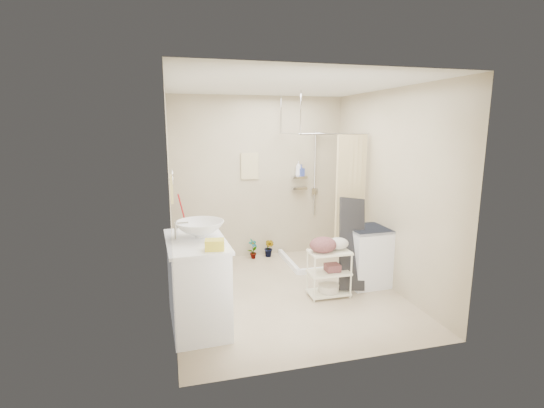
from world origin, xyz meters
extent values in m
plane|color=#C2B192|center=(0.00, 0.00, 0.00)|extent=(3.20, 3.20, 0.00)
cube|color=silver|center=(0.00, 0.00, 2.60)|extent=(2.80, 3.20, 0.04)
cube|color=#B8AC8E|center=(0.00, 1.60, 1.30)|extent=(2.80, 0.04, 2.60)
cube|color=#B8AC8E|center=(0.00, -1.60, 1.30)|extent=(2.80, 0.04, 2.60)
cube|color=#B8AC8E|center=(-1.40, 0.00, 1.30)|extent=(0.04, 3.20, 2.60)
cube|color=#B8AC8E|center=(1.40, 0.00, 1.30)|extent=(0.04, 3.20, 2.60)
cube|color=white|center=(-1.16, -0.55, 0.48)|extent=(0.66, 1.11, 0.95)
imported|color=silver|center=(-1.11, -0.47, 1.04)|extent=(0.64, 0.64, 0.18)
cube|color=yellow|center=(-1.01, -0.94, 1.01)|extent=(0.20, 0.17, 0.10)
cube|color=yellow|center=(-1.03, -0.92, 0.08)|extent=(0.31, 0.26, 0.15)
imported|color=white|center=(-1.04, 0.61, 0.36)|extent=(0.72, 0.43, 0.72)
imported|color=brown|center=(-0.14, 1.43, 0.16)|extent=(0.21, 0.20, 0.33)
imported|color=brown|center=(0.14, 1.45, 0.15)|extent=(0.21, 0.21, 0.30)
cube|color=beige|center=(-0.15, 1.58, 1.50)|extent=(0.28, 0.03, 0.42)
imported|color=white|center=(0.65, 1.52, 1.44)|extent=(0.12, 0.12, 0.25)
imported|color=#304196|center=(0.69, 1.51, 1.42)|extent=(0.11, 0.11, 0.19)
cube|color=silver|center=(1.14, 0.02, 0.39)|extent=(0.56, 0.58, 0.79)
camera|label=1|loc=(-1.39, -4.60, 2.12)|focal=26.00mm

